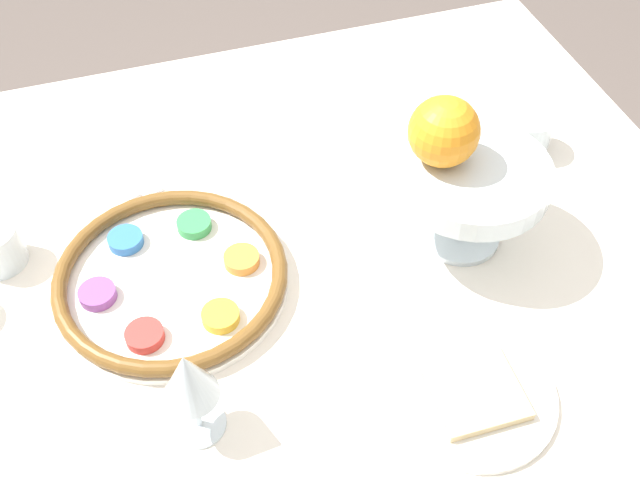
{
  "coord_description": "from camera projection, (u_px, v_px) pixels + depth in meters",
  "views": [
    {
      "loc": [
        -0.17,
        -0.58,
        1.51
      ],
      "look_at": [
        0.03,
        0.03,
        0.79
      ],
      "focal_mm": 42.0,
      "sensor_mm": 36.0,
      "label": 1
    }
  ],
  "objects": [
    {
      "name": "fork_right",
      "position": [
        120.0,
        160.0,
        1.12
      ],
      "size": [
        0.1,
        0.18,
        0.01
      ],
      "color": "silver",
      "rests_on": "dining_table"
    },
    {
      "name": "orange_fruit",
      "position": [
        444.0,
        131.0,
        0.9
      ],
      "size": [
        0.09,
        0.09,
        0.09
      ],
      "color": "orange",
      "rests_on": "fruit_stand"
    },
    {
      "name": "wine_glass",
      "position": [
        188.0,
        380.0,
        0.76
      ],
      "size": [
        0.06,
        0.06,
        0.14
      ],
      "color": "silver",
      "rests_on": "dining_table"
    },
    {
      "name": "fork_left",
      "position": [
        99.0,
        164.0,
        1.11
      ],
      "size": [
        0.1,
        0.18,
        0.01
      ],
      "color": "silver",
      "rests_on": "dining_table"
    },
    {
      "name": "seder_plate",
      "position": [
        171.0,
        277.0,
        0.95
      ],
      "size": [
        0.3,
        0.3,
        0.03
      ],
      "color": "silver",
      "rests_on": "dining_table"
    },
    {
      "name": "dining_table",
      "position": [
        310.0,
        423.0,
        1.25
      ],
      "size": [
        1.17,
        1.07,
        0.75
      ],
      "color": "silver",
      "rests_on": "ground_plane"
    },
    {
      "name": "fruit_stand",
      "position": [
        471.0,
        181.0,
        0.94
      ],
      "size": [
        0.2,
        0.2,
        0.13
      ],
      "color": "silver",
      "rests_on": "dining_table"
    },
    {
      "name": "bread_plate",
      "position": [
        473.0,
        393.0,
        0.85
      ],
      "size": [
        0.19,
        0.19,
        0.02
      ],
      "color": "silver",
      "rests_on": "dining_table"
    },
    {
      "name": "cup_near",
      "position": [
        527.0,
        133.0,
        1.12
      ],
      "size": [
        0.07,
        0.07,
        0.06
      ],
      "color": "silver",
      "rests_on": "dining_table"
    }
  ]
}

